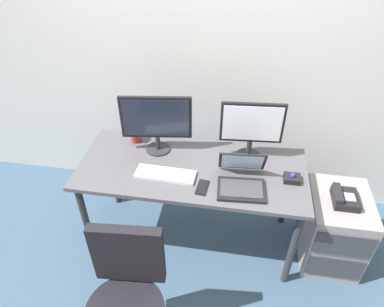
{
  "coord_description": "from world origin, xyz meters",
  "views": [
    {
      "loc": [
        0.3,
        -1.85,
        2.34
      ],
      "look_at": [
        0.0,
        0.0,
        0.88
      ],
      "focal_mm": 32.47,
      "sensor_mm": 36.0,
      "label": 1
    }
  ],
  "objects_px": {
    "monitor_main": "(156,121)",
    "keyboard": "(165,174)",
    "desk_phone": "(344,198)",
    "coffee_mug": "(136,135)",
    "office_chair": "(129,307)",
    "trackball_mouse": "(292,178)",
    "file_cabinet": "(333,228)",
    "laptop": "(242,179)",
    "cell_phone": "(202,187)",
    "monitor_side": "(252,127)"
  },
  "relations": [
    {
      "from": "monitor_main",
      "to": "coffee_mug",
      "type": "distance_m",
      "value": 0.29
    },
    {
      "from": "desk_phone",
      "to": "coffee_mug",
      "type": "bearing_deg",
      "value": 170.83
    },
    {
      "from": "desk_phone",
      "to": "keyboard",
      "type": "relative_size",
      "value": 0.48
    },
    {
      "from": "office_chair",
      "to": "monitor_side",
      "type": "relative_size",
      "value": 2.12
    },
    {
      "from": "office_chair",
      "to": "laptop",
      "type": "relative_size",
      "value": 2.72
    },
    {
      "from": "trackball_mouse",
      "to": "coffee_mug",
      "type": "xyz_separation_m",
      "value": [
        -1.16,
        0.27,
        0.03
      ]
    },
    {
      "from": "monitor_main",
      "to": "coffee_mug",
      "type": "height_order",
      "value": "monitor_main"
    },
    {
      "from": "keyboard",
      "to": "cell_phone",
      "type": "distance_m",
      "value": 0.28
    },
    {
      "from": "office_chair",
      "to": "keyboard",
      "type": "distance_m",
      "value": 0.85
    },
    {
      "from": "desk_phone",
      "to": "monitor_main",
      "type": "bearing_deg",
      "value": 172.92
    },
    {
      "from": "file_cabinet",
      "to": "desk_phone",
      "type": "height_order",
      "value": "desk_phone"
    },
    {
      "from": "office_chair",
      "to": "trackball_mouse",
      "type": "height_order",
      "value": "office_chair"
    },
    {
      "from": "monitor_side",
      "to": "keyboard",
      "type": "relative_size",
      "value": 1.07
    },
    {
      "from": "coffee_mug",
      "to": "trackball_mouse",
      "type": "bearing_deg",
      "value": -13.26
    },
    {
      "from": "laptop",
      "to": "coffee_mug",
      "type": "distance_m",
      "value": 0.91
    },
    {
      "from": "monitor_main",
      "to": "monitor_side",
      "type": "xyz_separation_m",
      "value": [
        0.67,
        0.02,
        0.0
      ]
    },
    {
      "from": "monitor_side",
      "to": "trackball_mouse",
      "type": "bearing_deg",
      "value": -35.98
    },
    {
      "from": "monitor_side",
      "to": "trackball_mouse",
      "type": "distance_m",
      "value": 0.44
    },
    {
      "from": "monitor_main",
      "to": "keyboard",
      "type": "distance_m",
      "value": 0.39
    },
    {
      "from": "file_cabinet",
      "to": "monitor_main",
      "type": "relative_size",
      "value": 1.18
    },
    {
      "from": "office_chair",
      "to": "trackball_mouse",
      "type": "bearing_deg",
      "value": 43.66
    },
    {
      "from": "laptop",
      "to": "trackball_mouse",
      "type": "relative_size",
      "value": 3.15
    },
    {
      "from": "file_cabinet",
      "to": "cell_phone",
      "type": "xyz_separation_m",
      "value": [
        -0.97,
        -0.21,
        0.47
      ]
    },
    {
      "from": "office_chair",
      "to": "monitor_side",
      "type": "distance_m",
      "value": 1.37
    },
    {
      "from": "keyboard",
      "to": "monitor_main",
      "type": "bearing_deg",
      "value": 112.96
    },
    {
      "from": "monitor_side",
      "to": "coffee_mug",
      "type": "xyz_separation_m",
      "value": [
        -0.86,
        0.06,
        -0.2
      ]
    },
    {
      "from": "file_cabinet",
      "to": "trackball_mouse",
      "type": "relative_size",
      "value": 5.4
    },
    {
      "from": "monitor_main",
      "to": "coffee_mug",
      "type": "relative_size",
      "value": 4.43
    },
    {
      "from": "office_chair",
      "to": "file_cabinet",
      "type": "bearing_deg",
      "value": 35.02
    },
    {
      "from": "monitor_side",
      "to": "keyboard",
      "type": "height_order",
      "value": "monitor_side"
    },
    {
      "from": "coffee_mug",
      "to": "cell_phone",
      "type": "height_order",
      "value": "coffee_mug"
    },
    {
      "from": "monitor_main",
      "to": "keyboard",
      "type": "xyz_separation_m",
      "value": [
        0.12,
        -0.28,
        -0.24
      ]
    },
    {
      "from": "office_chair",
      "to": "keyboard",
      "type": "relative_size",
      "value": 2.27
    },
    {
      "from": "desk_phone",
      "to": "trackball_mouse",
      "type": "distance_m",
      "value": 0.41
    },
    {
      "from": "keyboard",
      "to": "laptop",
      "type": "distance_m",
      "value": 0.52
    },
    {
      "from": "desk_phone",
      "to": "monitor_side",
      "type": "distance_m",
      "value": 0.81
    },
    {
      "from": "monitor_main",
      "to": "coffee_mug",
      "type": "bearing_deg",
      "value": 157.32
    },
    {
      "from": "file_cabinet",
      "to": "monitor_main",
      "type": "height_order",
      "value": "monitor_main"
    },
    {
      "from": "laptop",
      "to": "trackball_mouse",
      "type": "height_order",
      "value": "laptop"
    },
    {
      "from": "file_cabinet",
      "to": "monitor_side",
      "type": "height_order",
      "value": "monitor_side"
    },
    {
      "from": "desk_phone",
      "to": "trackball_mouse",
      "type": "height_order",
      "value": "trackball_mouse"
    },
    {
      "from": "office_chair",
      "to": "coffee_mug",
      "type": "bearing_deg",
      "value": 102.71
    },
    {
      "from": "trackball_mouse",
      "to": "keyboard",
      "type": "bearing_deg",
      "value": -174.18
    },
    {
      "from": "office_chair",
      "to": "monitor_side",
      "type": "xyz_separation_m",
      "value": [
        0.61,
        1.08,
        0.59
      ]
    },
    {
      "from": "office_chair",
      "to": "monitor_main",
      "type": "xyz_separation_m",
      "value": [
        -0.06,
        1.06,
        0.59
      ]
    },
    {
      "from": "laptop",
      "to": "cell_phone",
      "type": "xyz_separation_m",
      "value": [
        -0.25,
        -0.07,
        -0.05
      ]
    },
    {
      "from": "file_cabinet",
      "to": "coffee_mug",
      "type": "height_order",
      "value": "coffee_mug"
    },
    {
      "from": "office_chair",
      "to": "laptop",
      "type": "distance_m",
      "value": 1.03
    },
    {
      "from": "desk_phone",
      "to": "cell_phone",
      "type": "height_order",
      "value": "cell_phone"
    },
    {
      "from": "desk_phone",
      "to": "office_chair",
      "type": "xyz_separation_m",
      "value": [
        -1.29,
        -0.89,
        -0.2
      ]
    }
  ]
}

